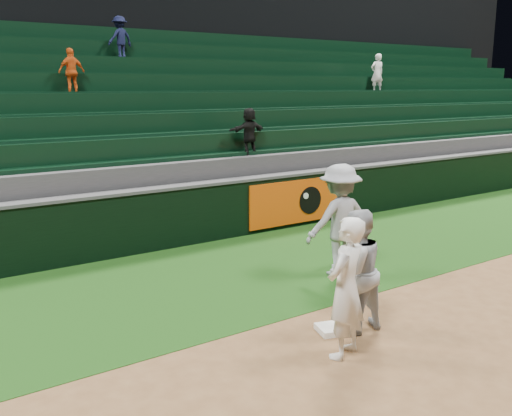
{
  "coord_description": "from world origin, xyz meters",
  "views": [
    {
      "loc": [
        -5.09,
        -4.99,
        3.2
      ],
      "look_at": [
        -0.01,
        2.3,
        1.3
      ],
      "focal_mm": 40.0,
      "sensor_mm": 36.0,
      "label": 1
    }
  ],
  "objects": [
    {
      "name": "ground",
      "position": [
        0.0,
        0.0,
        0.0
      ],
      "size": [
        70.0,
        70.0,
        0.0
      ],
      "primitive_type": "plane",
      "color": "brown",
      "rests_on": "ground"
    },
    {
      "name": "upper_deck",
      "position": [
        0.0,
        17.45,
        6.0
      ],
      "size": [
        40.0,
        12.0,
        12.0
      ],
      "primitive_type": "cube",
      "color": "black",
      "rests_on": "ground"
    },
    {
      "name": "baserunner",
      "position": [
        0.06,
        0.11,
        0.83
      ],
      "size": [
        0.82,
        0.64,
        1.66
      ],
      "primitive_type": "imported",
      "rotation": [
        0.0,
        0.0,
        3.12
      ],
      "color": "#ABAFB6",
      "rests_on": "ground"
    },
    {
      "name": "first_baseman",
      "position": [
        -0.56,
        -0.35,
        0.86
      ],
      "size": [
        0.73,
        0.61,
        1.73
      ],
      "primitive_type": "imported",
      "rotation": [
        0.0,
        0.0,
        3.5
      ],
      "color": "white",
      "rests_on": "ground"
    },
    {
      "name": "foul_grass",
      "position": [
        0.0,
        3.0,
        0.0
      ],
      "size": [
        36.0,
        4.2,
        0.01
      ],
      "primitive_type": "cube",
      "color": "black",
      "rests_on": "ground"
    },
    {
      "name": "field_wall",
      "position": [
        0.03,
        5.2,
        0.63
      ],
      "size": [
        36.0,
        0.45,
        1.25
      ],
      "color": "black",
      "rests_on": "ground"
    },
    {
      "name": "first_base",
      "position": [
        -0.23,
        0.23,
        0.04
      ],
      "size": [
        0.45,
        0.45,
        0.08
      ],
      "primitive_type": "cube",
      "rotation": [
        0.0,
        0.0,
        -0.31
      ],
      "color": "white",
      "rests_on": "ground"
    },
    {
      "name": "stadium_seating",
      "position": [
        -0.0,
        8.97,
        1.7
      ],
      "size": [
        36.0,
        5.95,
        5.14
      ],
      "color": "#343436",
      "rests_on": "ground"
    },
    {
      "name": "base_coach",
      "position": [
        1.47,
        1.94,
        0.97
      ],
      "size": [
        1.32,
        0.86,
        1.92
      ],
      "primitive_type": "imported",
      "rotation": [
        0.0,
        0.0,
        3.02
      ],
      "color": "#9498A1",
      "rests_on": "foul_grass"
    }
  ]
}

